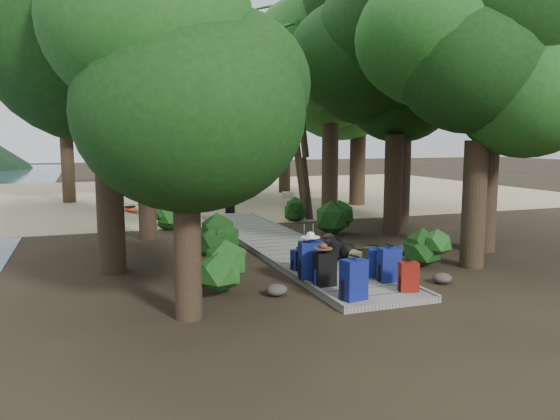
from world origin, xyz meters
name	(u,v)px	position (x,y,z in m)	size (l,w,h in m)	color
ground	(293,253)	(0.00, 0.00, 0.00)	(120.00, 120.00, 0.00)	#322619
sand_beach	(186,195)	(0.00, 16.00, 0.01)	(40.00, 22.00, 0.02)	tan
boardwalk	(280,244)	(0.00, 1.00, 0.06)	(2.00, 12.00, 0.12)	gray
backpack_left_a	(354,277)	(-0.62, -4.61, 0.53)	(0.44, 0.31, 0.82)	navy
backpack_left_b	(325,267)	(-0.71, -3.56, 0.49)	(0.41, 0.29, 0.75)	black
backpack_left_c	(311,259)	(-0.78, -3.02, 0.56)	(0.47, 0.34, 0.88)	navy
backpack_left_d	(299,259)	(-0.69, -2.13, 0.36)	(0.32, 0.23, 0.49)	navy
backpack_right_a	(409,275)	(0.62, -4.48, 0.43)	(0.35, 0.25, 0.63)	maroon
backpack_right_b	(389,263)	(0.65, -3.72, 0.50)	(0.43, 0.30, 0.77)	navy
backpack_right_c	(377,261)	(0.62, -3.31, 0.46)	(0.40, 0.28, 0.68)	navy
backpack_right_d	(373,258)	(0.78, -2.82, 0.41)	(0.38, 0.28, 0.58)	#373E1C
duffel_right_khaki	(362,258)	(0.78, -2.31, 0.29)	(0.35, 0.52, 0.35)	olive
duffel_right_black	(339,249)	(0.67, -1.38, 0.34)	(0.44, 0.70, 0.44)	black
suitcase_on_boardwalk	(308,257)	(-0.59, -2.43, 0.44)	(0.42, 0.23, 0.65)	black
lone_suitcase_on_sand	(230,206)	(0.39, 8.10, 0.32)	(0.38, 0.22, 0.60)	black
hat_brown	(323,246)	(-0.75, -3.57, 0.92)	(0.37, 0.37, 0.11)	#51351E
hat_white	(310,234)	(-0.78, -2.99, 1.06)	(0.40, 0.40, 0.13)	silver
kayak	(130,208)	(-3.39, 9.82, 0.18)	(0.70, 3.18, 0.32)	#C14010
sun_lounger	(294,199)	(3.82, 9.80, 0.30)	(0.56, 1.74, 0.56)	silver
tree_right_a	(479,99)	(3.41, -2.84, 3.92)	(4.70, 4.70, 7.84)	black
tree_right_b	(490,62)	(4.92, -1.39, 4.98)	(5.58, 5.58, 9.96)	black
tree_right_c	(396,102)	(4.08, 1.78, 4.14)	(4.78, 4.78, 8.27)	black
tree_right_d	(402,60)	(5.24, 3.32, 5.66)	(6.17, 6.17, 11.31)	black
tree_right_e	(331,92)	(4.49, 7.40, 4.90)	(5.45, 5.45, 9.81)	black
tree_right_f	(359,92)	(6.55, 8.87, 5.06)	(5.67, 5.67, 10.12)	black
tree_left_a	(185,125)	(-3.55, -4.28, 3.24)	(3.88, 3.88, 6.47)	black
tree_left_b	(105,78)	(-4.60, -0.46, 4.32)	(4.81, 4.81, 8.65)	black
tree_left_c	(144,112)	(-3.37, 3.46, 3.80)	(4.37, 4.37, 7.60)	black
tree_back_a	(158,100)	(-1.47, 15.01, 4.94)	(5.71, 5.71, 9.89)	black
tree_back_b	(213,105)	(1.45, 15.40, 4.76)	(5.33, 5.33, 9.53)	black
tree_back_c	(285,109)	(5.42, 15.35, 4.64)	(5.16, 5.16, 9.28)	black
tree_back_d	(65,111)	(-5.82, 14.30, 4.26)	(5.12, 5.12, 8.53)	black
palm_right_a	(310,126)	(2.88, 5.71, 3.47)	(4.08, 4.08, 6.95)	#114012
palm_right_b	(302,107)	(4.61, 10.87, 4.49)	(4.65, 4.65, 8.98)	#114012
palm_right_c	(243,137)	(2.19, 12.48, 3.08)	(3.87, 3.87, 6.16)	#114012
palm_left_a	(95,111)	(-4.69, 6.03, 3.91)	(4.91, 4.91, 7.81)	#114012
rock_left_a	(277,290)	(-1.72, -3.53, 0.12)	(0.42, 0.38, 0.23)	#4C473F
rock_left_b	(201,281)	(-2.93, -2.26, 0.09)	(0.34, 0.31, 0.19)	#4C473F
rock_left_c	(237,252)	(-1.53, 0.02, 0.13)	(0.48, 0.43, 0.26)	#4C473F
rock_left_d	(193,239)	(-2.17, 2.66, 0.07)	(0.26, 0.23, 0.14)	#4C473F
rock_right_a	(442,278)	(1.86, -3.86, 0.11)	(0.41, 0.37, 0.22)	#4C473F
rock_right_b	(406,249)	(2.76, -1.08, 0.14)	(0.52, 0.47, 0.29)	#4C473F
rock_right_c	(329,236)	(1.74, 1.51, 0.10)	(0.35, 0.31, 0.19)	#4C473F
rock_right_d	(325,222)	(2.70, 3.93, 0.14)	(0.50, 0.45, 0.28)	#4C473F
shrub_left_a	(223,270)	(-2.68, -3.15, 0.50)	(1.11, 1.11, 1.00)	#164B1A
shrub_left_b	(220,238)	(-1.85, 0.52, 0.45)	(1.00, 1.00, 0.90)	#164B1A
shrub_left_c	(167,216)	(-2.62, 4.76, 0.49)	(1.09, 1.09, 0.98)	#164B1A
shrub_right_a	(430,248)	(2.45, -2.57, 0.48)	(1.07, 1.07, 0.96)	#164B1A
shrub_right_b	(337,218)	(2.33, 2.21, 0.52)	(1.16, 1.16, 1.04)	#164B1A
shrub_right_c	(300,210)	(2.23, 5.12, 0.43)	(0.95, 0.95, 0.85)	#164B1A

